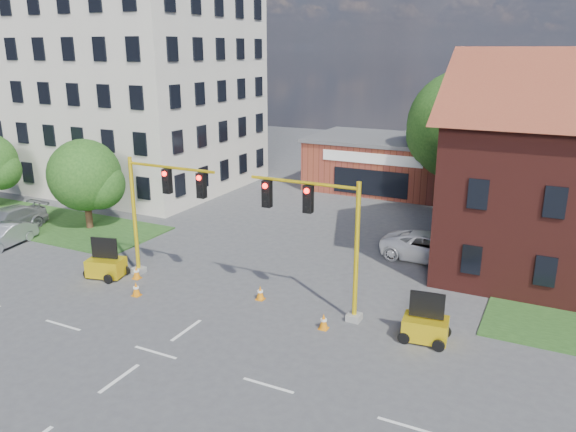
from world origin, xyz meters
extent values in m
plane|color=#454548|center=(0.00, 0.00, 0.00)|extent=(120.00, 120.00, 0.00)
cube|color=#23481B|center=(-20.00, 10.00, 0.04)|extent=(22.00, 6.00, 0.08)
cube|color=beige|center=(-20.00, 22.00, 10.00)|extent=(18.00, 15.00, 20.00)
cube|color=brown|center=(0.00, 30.00, 2.00)|extent=(12.00, 8.00, 4.00)
cube|color=#505052|center=(0.00, 30.00, 4.15)|extent=(12.40, 8.40, 0.30)
cube|color=white|center=(0.00, 25.95, 3.20)|extent=(8.00, 0.10, 0.80)
cube|color=black|center=(0.00, 25.95, 1.30)|extent=(6.00, 0.10, 2.00)
cylinder|color=#3D2916|center=(6.50, 27.00, 2.11)|extent=(0.44, 0.44, 4.23)
sphere|color=#194415|center=(6.50, 27.00, 5.95)|extent=(8.10, 8.10, 8.10)
sphere|color=#194415|center=(8.12, 27.30, 4.99)|extent=(5.67, 5.67, 5.67)
cylinder|color=#3D2916|center=(-14.00, 10.50, 1.27)|extent=(0.44, 0.44, 2.54)
sphere|color=#194415|center=(-14.00, 10.50, 3.58)|extent=(4.60, 4.60, 4.60)
sphere|color=#194415|center=(-13.08, 10.80, 3.01)|extent=(3.22, 3.22, 3.22)
sphere|color=#194415|center=(-23.17, 11.30, 2.90)|extent=(2.92, 2.92, 2.92)
cube|color=gray|center=(-6.00, 6.00, 0.15)|extent=(0.60, 0.60, 0.30)
cylinder|color=yellow|center=(-6.00, 6.00, 3.10)|extent=(0.20, 0.20, 6.20)
cylinder|color=yellow|center=(-3.50, 6.00, 5.90)|extent=(5.00, 0.14, 0.14)
cube|color=black|center=(-3.75, 6.00, 5.20)|extent=(0.40, 0.32, 1.20)
cube|color=black|center=(-1.75, 6.00, 5.20)|extent=(0.40, 0.32, 1.20)
sphere|color=#FF0C07|center=(-3.75, 5.82, 5.60)|extent=(0.24, 0.24, 0.24)
cube|color=gray|center=(6.00, 6.00, 0.15)|extent=(0.60, 0.60, 0.30)
cylinder|color=yellow|center=(6.00, 6.00, 3.10)|extent=(0.20, 0.20, 6.20)
cylinder|color=yellow|center=(3.50, 6.00, 5.90)|extent=(5.00, 0.14, 0.14)
cube|color=black|center=(3.75, 6.00, 5.20)|extent=(0.40, 0.32, 1.20)
cube|color=black|center=(1.75, 6.00, 5.20)|extent=(0.40, 0.32, 1.20)
sphere|color=#FF0C07|center=(3.75, 5.82, 5.60)|extent=(0.24, 0.24, 0.24)
cube|color=yellow|center=(-7.13, 4.86, 0.55)|extent=(2.04, 1.61, 0.90)
cube|color=black|center=(-7.13, 4.86, 1.59)|extent=(1.38, 0.47, 1.09)
cube|color=yellow|center=(9.16, 5.63, 0.54)|extent=(1.89, 1.36, 0.88)
cube|color=black|center=(9.16, 5.63, 1.57)|extent=(1.38, 0.27, 1.08)
cube|color=orange|center=(-4.20, 3.75, 0.02)|extent=(0.38, 0.38, 0.04)
cone|color=orange|center=(-4.20, 3.75, 0.35)|extent=(0.40, 0.40, 0.70)
cylinder|color=white|center=(-4.20, 3.75, 0.42)|extent=(0.27, 0.27, 0.09)
cube|color=orange|center=(-5.59, 5.37, 0.02)|extent=(0.38, 0.38, 0.04)
cone|color=orange|center=(-5.59, 5.37, 0.35)|extent=(0.40, 0.40, 0.70)
cylinder|color=white|center=(-5.59, 5.37, 0.42)|extent=(0.27, 0.27, 0.09)
cube|color=orange|center=(1.31, 6.03, 0.02)|extent=(0.38, 0.38, 0.04)
cone|color=orange|center=(1.31, 6.03, 0.35)|extent=(0.40, 0.40, 0.70)
cylinder|color=white|center=(1.31, 6.03, 0.42)|extent=(0.27, 0.27, 0.09)
cube|color=orange|center=(5.11, 4.69, 0.02)|extent=(0.38, 0.38, 0.04)
cone|color=orange|center=(5.11, 4.69, 0.35)|extent=(0.40, 0.40, 0.70)
cylinder|color=white|center=(5.11, 4.69, 0.42)|extent=(0.27, 0.27, 0.09)
imported|color=white|center=(7.40, 14.64, 0.77)|extent=(5.70, 2.85, 1.55)
imported|color=#93969A|center=(-15.91, 5.70, 0.67)|extent=(1.96, 4.20, 1.33)
imported|color=#93969A|center=(-18.04, 7.42, 0.79)|extent=(2.25, 5.47, 1.58)
camera|label=1|loc=(13.29, -15.05, 11.39)|focal=35.00mm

